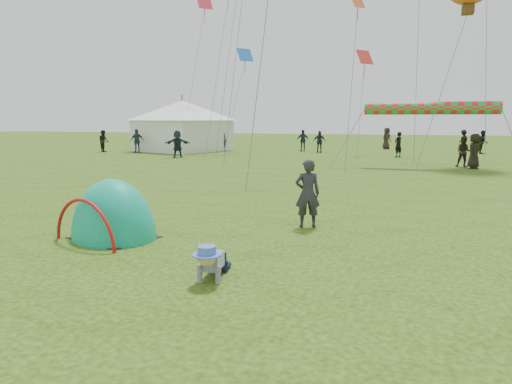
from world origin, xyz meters
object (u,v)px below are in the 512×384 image
(standing_adult, at_px, (308,193))
(event_marquee, at_px, (183,124))
(crawling_toddler, at_px, (211,260))
(popup_tent, at_px, (114,238))

(standing_adult, bearing_deg, event_marquee, -75.69)
(crawling_toddler, bearing_deg, standing_adult, 73.01)
(event_marquee, bearing_deg, popup_tent, -48.21)
(crawling_toddler, relative_size, standing_adult, 0.51)
(crawling_toddler, relative_size, event_marquee, 0.13)
(popup_tent, bearing_deg, standing_adult, 48.21)
(popup_tent, distance_m, standing_adult, 4.37)
(standing_adult, bearing_deg, crawling_toddler, 60.99)
(popup_tent, relative_size, standing_adult, 1.59)
(standing_adult, bearing_deg, popup_tent, 12.33)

